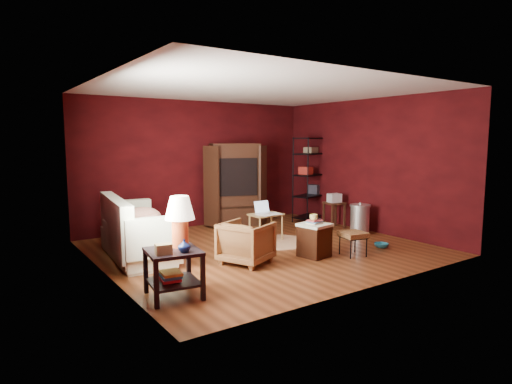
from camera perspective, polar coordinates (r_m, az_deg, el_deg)
room at (r=7.52m, az=0.68°, el=2.87°), size 5.54×5.04×2.84m
sofa at (r=7.34m, az=-15.72°, el=-5.53°), size 0.73×2.01×0.77m
armchair at (r=6.77m, az=-1.31°, el=-6.47°), size 0.90×0.93×0.73m
pet_bowl_steel at (r=8.77m, az=11.78°, el=-5.24°), size 0.22×0.09×0.22m
pet_bowl_turquoise at (r=8.11m, az=16.39°, el=-6.23°), size 0.27×0.14×0.26m
vase at (r=5.24m, az=-9.55°, el=-7.13°), size 0.18×0.19×0.15m
mug at (r=7.10m, az=7.70°, el=-3.26°), size 0.15×0.12×0.13m
side_table at (r=5.43m, az=-10.54°, el=-5.85°), size 0.71×0.71×1.24m
sofa_cushions at (r=7.36m, az=-15.78°, el=-4.94°), size 1.15×2.30×0.93m
hamper at (r=7.23m, az=7.78°, el=-6.28°), size 0.53×0.53×0.64m
footstool at (r=7.38m, az=12.84°, el=-5.64°), size 0.47×0.47×0.41m
rug_round at (r=8.22m, az=2.77°, el=-6.65°), size 1.47×1.47×0.01m
rug_oriental at (r=8.79m, az=-1.74°, el=-5.70°), size 1.28×1.16×0.01m
laptop_desk at (r=8.28m, az=1.30°, el=-3.29°), size 0.61×0.49×0.75m
tv_armoire at (r=9.70m, az=-2.81°, el=1.21°), size 1.39×1.04×1.86m
wire_shelving at (r=10.34m, az=7.32°, el=2.23°), size 1.06×0.70×2.00m
small_stand at (r=9.59m, az=10.40°, el=-1.36°), size 0.44×0.44×0.76m
trash_can at (r=9.09m, az=13.67°, el=-3.54°), size 0.53×0.53×0.67m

